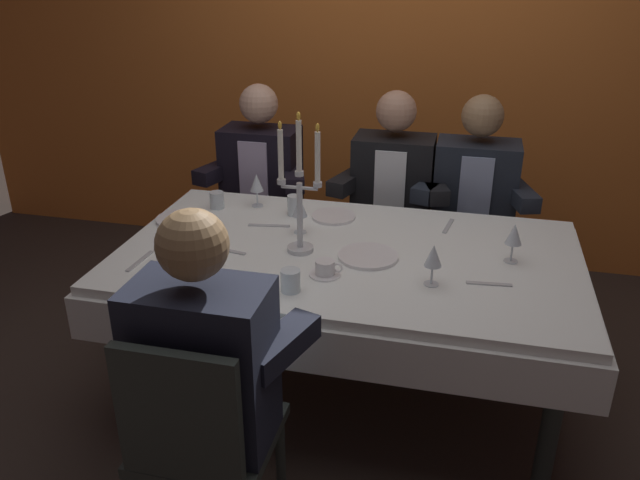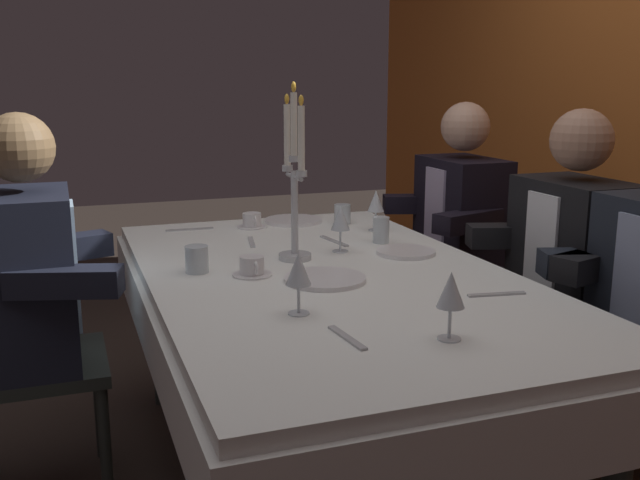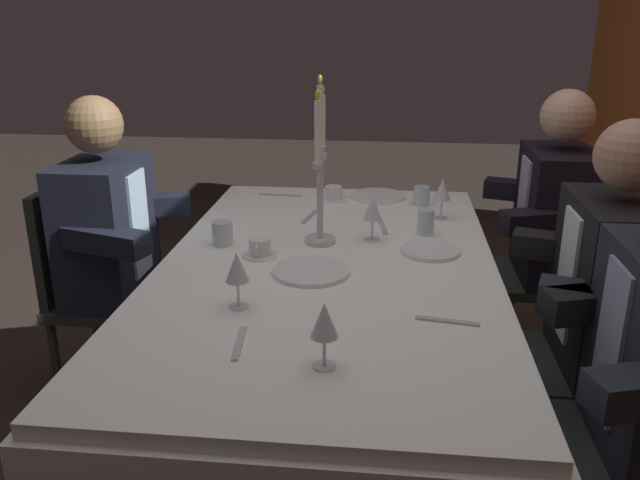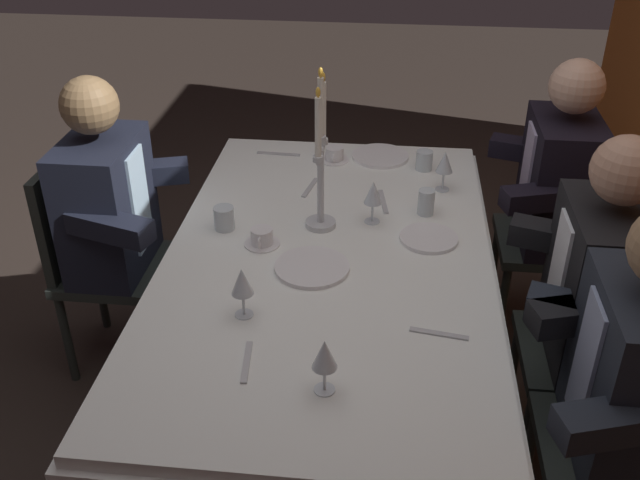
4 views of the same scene
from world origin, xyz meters
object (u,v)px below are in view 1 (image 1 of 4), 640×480
wine_glass_0 (257,183)px  coffee_cup_0 (175,232)px  wine_glass_2 (433,257)px  seated_diner_3 (475,191)px  water_tumbler_0 (290,281)px  dinner_plate_1 (333,216)px  seated_diner_0 (262,174)px  coffee_cup_1 (325,269)px  seated_diner_2 (393,184)px  dinner_plate_0 (368,256)px  water_tumbler_2 (294,205)px  candelabra (300,197)px  dining_table (348,276)px  dinner_plate_2 (183,219)px  wine_glass_3 (514,235)px  wine_glass_1 (300,208)px  water_tumbler_1 (217,200)px  seated_diner_1 (202,364)px

wine_glass_0 → coffee_cup_0: size_ratio=1.24×
wine_glass_2 → seated_diner_3: 1.12m
coffee_cup_0 → water_tumbler_0: bearing=-28.7°
wine_glass_2 → seated_diner_3: (0.14, 1.10, -0.12)m
dinner_plate_1 → seated_diner_0: bearing=134.5°
wine_glass_2 → coffee_cup_1: (-0.40, -0.02, -0.09)m
seated_diner_0 → seated_diner_2: same height
dinner_plate_0 → water_tumbler_0: bearing=-123.9°
water_tumbler_2 → coffee_cup_1: water_tumbler_2 is taller
dinner_plate_1 → wine_glass_0: (-0.40, 0.06, 0.11)m
candelabra → dinner_plate_1: candelabra is taller
wine_glass_2 → dining_table: bearing=149.3°
dinner_plate_2 → seated_diner_3: seated_diner_3 is taller
dining_table → water_tumbler_2: 0.50m
wine_glass_0 → candelabra: bearing=-52.9°
candelabra → seated_diner_2: (0.26, 0.93, -0.25)m
wine_glass_2 → seated_diner_0: 1.51m
wine_glass_3 → coffee_cup_0: wine_glass_3 is taller
wine_glass_1 → coffee_cup_1: bearing=-61.4°
seated_diner_0 → wine_glass_3: bearing=-31.9°
candelabra → coffee_cup_0: candelabra is taller
dinner_plate_0 → seated_diner_2: bearing=91.4°
dinner_plate_2 → seated_diner_3: size_ratio=0.20×
water_tumbler_1 → seated_diner_0: bearing=85.5°
dinner_plate_2 → wine_glass_1: bearing=-0.9°
candelabra → dinner_plate_1: size_ratio=2.86×
wine_glass_2 → coffee_cup_1: wine_glass_2 is taller
seated_diner_0 → coffee_cup_1: bearing=-60.6°
wine_glass_0 → seated_diner_3: seated_diner_3 is taller
seated_diner_0 → seated_diner_1: 1.82m
dining_table → dinner_plate_0: 0.16m
wine_glass_3 → seated_diner_2: bearing=125.4°
wine_glass_3 → seated_diner_3: (-0.16, 0.83, -0.12)m
wine_glass_0 → wine_glass_3: (1.19, -0.35, -0.00)m
seated_diner_3 → seated_diner_2: bearing=180.0°
dining_table → dinner_plate_2: (-0.81, 0.15, 0.13)m
wine_glass_0 → water_tumbler_0: size_ratio=1.93×
wine_glass_0 → water_tumbler_0: 0.89m
dinner_plate_1 → seated_diner_1: bearing=-96.4°
dinner_plate_0 → seated_diner_2: (-0.02, 0.93, -0.01)m
wine_glass_2 → wine_glass_3: 0.40m
dining_table → seated_diner_1: 0.94m
wine_glass_3 → water_tumbler_1: wine_glass_3 is taller
wine_glass_0 → seated_diner_3: size_ratio=0.13×
coffee_cup_1 → wine_glass_1: bearing=118.6°
dinner_plate_2 → candelabra: bearing=-17.3°
wine_glass_3 → wine_glass_1: bearing=174.9°
wine_glass_2 → water_tumbler_2: bearing=141.5°
coffee_cup_0 → dining_table: bearing=3.5°
wine_glass_1 → water_tumbler_1: wine_glass_1 is taller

